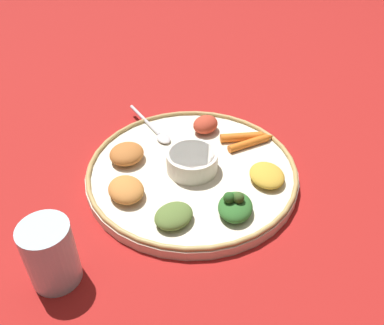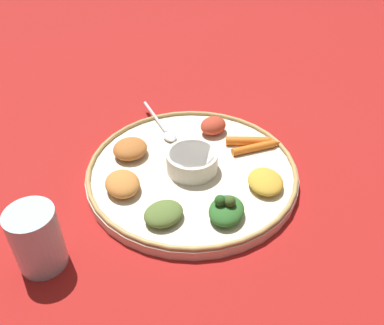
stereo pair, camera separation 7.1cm
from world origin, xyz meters
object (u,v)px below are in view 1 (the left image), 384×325
at_px(carrot_outer, 244,137).
at_px(carrot_near_spoon, 251,142).
at_px(greens_pile, 235,206).
at_px(drinking_glass, 52,257).
at_px(spoon, 155,130).
at_px(center_bowl, 192,161).

bearing_deg(carrot_outer, carrot_near_spoon, 149.29).
xyz_separation_m(greens_pile, carrot_outer, (0.05, -0.19, -0.01)).
distance_m(greens_pile, carrot_near_spoon, 0.18).
height_order(carrot_outer, drinking_glass, drinking_glass).
bearing_deg(carrot_near_spoon, spoon, 11.22).
bearing_deg(center_bowl, carrot_near_spoon, -122.70).
bearing_deg(drinking_glass, greens_pile, -131.95).
bearing_deg(carrot_outer, center_bowl, 66.06).
xyz_separation_m(center_bowl, carrot_outer, (-0.05, -0.12, -0.01)).
height_order(spoon, greens_pile, greens_pile).
bearing_deg(carrot_outer, drinking_glass, 71.42).
relative_size(carrot_near_spoon, carrot_outer, 0.96).
distance_m(spoon, drinking_glass, 0.34).
distance_m(center_bowl, drinking_glass, 0.28).
xyz_separation_m(carrot_outer, drinking_glass, (0.13, 0.39, 0.02)).
relative_size(greens_pile, carrot_outer, 0.85).
bearing_deg(center_bowl, drinking_glass, 73.93).
bearing_deg(carrot_near_spoon, drinking_glass, 68.66).
height_order(greens_pile, carrot_outer, greens_pile).
relative_size(spoon, carrot_outer, 1.59).
relative_size(center_bowl, carrot_outer, 1.01).
bearing_deg(drinking_glass, carrot_near_spoon, -111.34).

